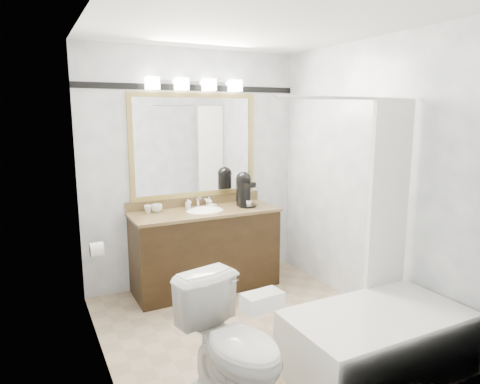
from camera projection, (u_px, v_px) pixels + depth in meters
name	position (u px, v px, depth m)	size (l,w,h in m)	color
room	(252.00, 187.00, 3.46)	(2.42, 2.62, 2.52)	tan
vanity	(205.00, 248.00, 4.50)	(1.53, 0.58, 0.97)	black
mirror	(195.00, 146.00, 4.54)	(1.40, 0.04, 1.10)	tan
vanity_light_bar	(195.00, 84.00, 4.38)	(1.02, 0.14, 0.12)	silver
accent_stripe	(193.00, 88.00, 4.44)	(2.40, 0.01, 0.06)	black
bathtub	(377.00, 332.00, 3.09)	(1.30, 0.75, 1.96)	white
tp_roll	(97.00, 249.00, 3.64)	(0.12, 0.12, 0.11)	white
toilet	(234.00, 344.00, 2.71)	(0.45, 0.78, 0.80)	white
tissue_box	(262.00, 301.00, 2.31)	(0.22, 0.12, 0.09)	white
coffee_maker	(244.00, 188.00, 4.61)	(0.20, 0.24, 0.37)	black
cup_left	(157.00, 208.00, 4.34)	(0.10, 0.10, 0.08)	white
cup_right	(148.00, 209.00, 4.33)	(0.08, 0.08, 0.07)	white
soap_bottle_a	(188.00, 204.00, 4.49)	(0.04, 0.05, 0.10)	white
soap_bottle_b	(209.00, 201.00, 4.66)	(0.07, 0.07, 0.09)	white
soap_bar	(212.00, 206.00, 4.58)	(0.09, 0.05, 0.03)	beige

